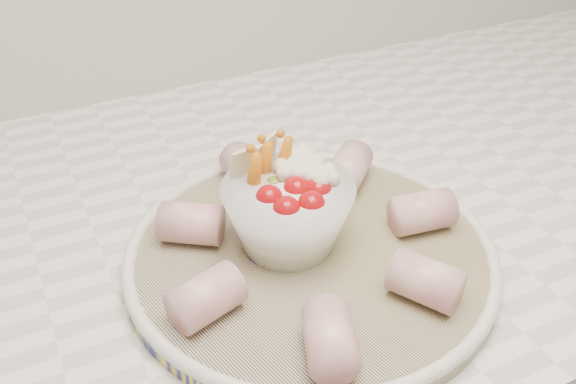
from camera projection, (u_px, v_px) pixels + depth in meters
name	position (u px, v px, depth m)	size (l,w,h in m)	color
serving_platter	(311.00, 254.00, 0.58)	(0.40, 0.40, 0.02)	navy
veggie_bowl	(289.00, 209.00, 0.57)	(0.12, 0.12, 0.09)	white
cured_meat_rolls	(310.00, 234.00, 0.57)	(0.28, 0.30, 0.04)	#C05868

